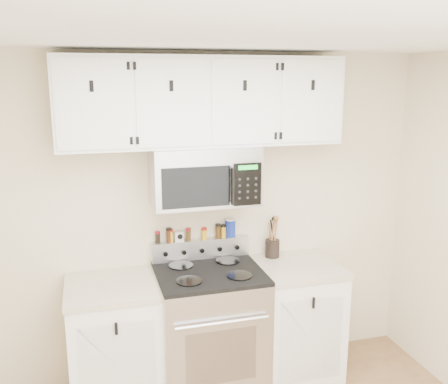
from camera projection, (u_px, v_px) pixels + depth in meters
name	position (u px, v px, depth m)	size (l,w,h in m)	color
back_wall	(199.00, 219.00, 3.83)	(3.50, 0.01, 2.50)	beige
ceiling	(297.00, 30.00, 1.91)	(3.50, 3.50, 0.01)	white
range	(210.00, 329.00, 3.71)	(0.76, 0.65, 1.10)	#B7B7BA
base_cabinet_left	(115.00, 344.00, 3.55)	(0.64, 0.62, 0.92)	white
base_cabinet_right	(294.00, 319.00, 3.91)	(0.64, 0.62, 0.92)	white
microwave	(205.00, 175.00, 3.57)	(0.76, 0.44, 0.42)	#9E9EA3
upper_cabinets	(203.00, 101.00, 3.47)	(2.00, 0.35, 0.62)	white
utensil_crock	(272.00, 247.00, 3.95)	(0.11, 0.11, 0.33)	black
kitchen_timer	(180.00, 236.00, 3.78)	(0.07, 0.05, 0.08)	silver
salt_canister	(230.00, 228.00, 3.88)	(0.08, 0.08, 0.14)	navy
spice_jar_0	(158.00, 237.00, 3.73)	(0.04, 0.04, 0.09)	black
spice_jar_1	(169.00, 235.00, 3.75)	(0.04, 0.04, 0.11)	#3F1F0F
spice_jar_2	(171.00, 235.00, 3.76)	(0.04, 0.04, 0.10)	gold
spice_jar_3	(188.00, 234.00, 3.80)	(0.04, 0.04, 0.10)	#463210
spice_jar_4	(204.00, 233.00, 3.83)	(0.04, 0.04, 0.09)	gold
spice_jar_5	(218.00, 231.00, 3.86)	(0.04, 0.04, 0.11)	#442C10
spice_jar_6	(224.00, 231.00, 3.87)	(0.04, 0.04, 0.10)	gold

